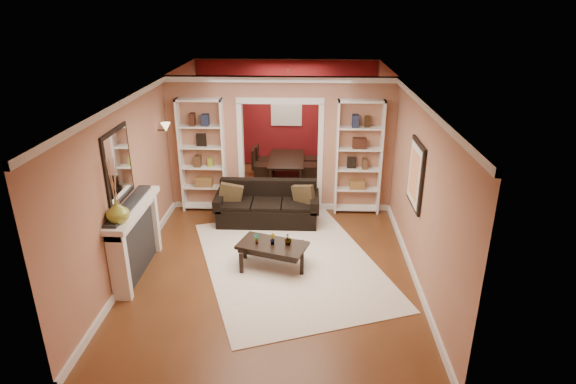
{
  "coord_description": "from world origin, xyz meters",
  "views": [
    {
      "loc": [
        0.53,
        -8.05,
        4.08
      ],
      "look_at": [
        0.23,
        -0.8,
        1.15
      ],
      "focal_mm": 30.0,
      "sensor_mm": 36.0,
      "label": 1
    }
  ],
  "objects_px": {
    "coffee_table": "(273,255)",
    "bookshelf_right": "(358,158)",
    "sofa": "(267,204)",
    "bookshelf_left": "(203,156)",
    "dining_table": "(288,169)",
    "fireplace": "(137,240)"
  },
  "relations": [
    {
      "from": "fireplace",
      "to": "bookshelf_left",
      "type": "bearing_deg",
      "value": 77.95
    },
    {
      "from": "bookshelf_right",
      "to": "dining_table",
      "type": "height_order",
      "value": "bookshelf_right"
    },
    {
      "from": "fireplace",
      "to": "sofa",
      "type": "bearing_deg",
      "value": 46.2
    },
    {
      "from": "sofa",
      "to": "bookshelf_right",
      "type": "bearing_deg",
      "value": 18.15
    },
    {
      "from": "bookshelf_left",
      "to": "bookshelf_right",
      "type": "height_order",
      "value": "same"
    },
    {
      "from": "bookshelf_right",
      "to": "dining_table",
      "type": "bearing_deg",
      "value": 128.65
    },
    {
      "from": "bookshelf_left",
      "to": "fireplace",
      "type": "height_order",
      "value": "bookshelf_left"
    },
    {
      "from": "fireplace",
      "to": "dining_table",
      "type": "distance_m",
      "value": 4.89
    },
    {
      "from": "sofa",
      "to": "fireplace",
      "type": "distance_m",
      "value": 2.71
    },
    {
      "from": "bookshelf_left",
      "to": "bookshelf_right",
      "type": "distance_m",
      "value": 3.1
    },
    {
      "from": "fireplace",
      "to": "bookshelf_right",
      "type": "bearing_deg",
      "value": 34.8
    },
    {
      "from": "sofa",
      "to": "dining_table",
      "type": "bearing_deg",
      "value": 83.03
    },
    {
      "from": "bookshelf_right",
      "to": "dining_table",
      "type": "xyz_separation_m",
      "value": [
        -1.47,
        1.84,
        -0.89
      ]
    },
    {
      "from": "coffee_table",
      "to": "bookshelf_right",
      "type": "bearing_deg",
      "value": 73.76
    },
    {
      "from": "sofa",
      "to": "coffee_table",
      "type": "xyz_separation_m",
      "value": [
        0.22,
        -1.67,
        -0.18
      ]
    },
    {
      "from": "bookshelf_right",
      "to": "fireplace",
      "type": "relative_size",
      "value": 1.35
    },
    {
      "from": "coffee_table",
      "to": "bookshelf_right",
      "type": "height_order",
      "value": "bookshelf_right"
    },
    {
      "from": "sofa",
      "to": "bookshelf_left",
      "type": "relative_size",
      "value": 0.87
    },
    {
      "from": "bookshelf_right",
      "to": "bookshelf_left",
      "type": "bearing_deg",
      "value": 180.0
    },
    {
      "from": "dining_table",
      "to": "bookshelf_left",
      "type": "bearing_deg",
      "value": 138.57
    },
    {
      "from": "bookshelf_right",
      "to": "coffee_table",
      "type": "bearing_deg",
      "value": -124.56
    },
    {
      "from": "sofa",
      "to": "coffee_table",
      "type": "relative_size",
      "value": 1.84
    }
  ]
}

